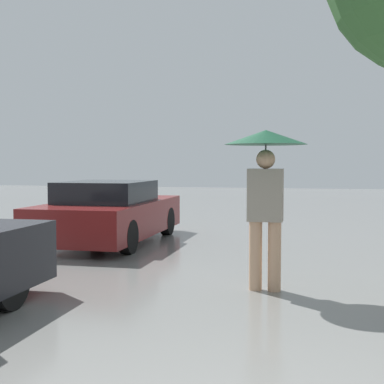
% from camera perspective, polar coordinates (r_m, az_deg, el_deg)
% --- Properties ---
extents(pedestrian, '(0.96, 0.96, 1.87)m').
position_cam_1_polar(pedestrian, '(6.24, 7.86, 2.48)').
color(pedestrian, tan).
rests_on(pedestrian, ground_plane).
extents(parked_car_farthest, '(1.72, 3.88, 1.15)m').
position_cam_1_polar(parked_car_farthest, '(10.13, -8.74, -2.25)').
color(parked_car_farthest, maroon).
rests_on(parked_car_farthest, ground_plane).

